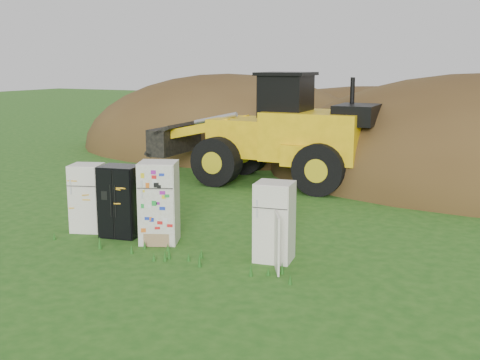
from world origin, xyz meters
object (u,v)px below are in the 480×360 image
object	(u,v)px
fridge_black_side	(121,201)
fridge_open_door	(274,222)
fridge_sticker	(159,202)
fridge_leftmost	(88,198)
wheel_loader	(260,128)

from	to	relation	value
fridge_black_side	fridge_open_door	world-z (taller)	fridge_black_side
fridge_black_side	fridge_sticker	xyz separation A→B (m)	(1.08, -0.02, 0.09)
fridge_leftmost	fridge_black_side	world-z (taller)	fridge_black_side
fridge_leftmost	fridge_black_side	xyz separation A→B (m)	(1.00, -0.00, 0.02)
fridge_sticker	fridge_open_door	world-z (taller)	fridge_sticker
fridge_black_side	wheel_loader	bearing A→B (deg)	78.11
fridge_sticker	fridge_open_door	size ratio (longest dim) A/B	1.13
fridge_leftmost	wheel_loader	bearing A→B (deg)	60.95
fridge_black_side	wheel_loader	distance (m)	7.43
fridge_black_side	fridge_open_door	distance (m)	3.90
fridge_open_door	fridge_leftmost	bearing A→B (deg)	171.09
fridge_sticker	fridge_open_door	xyz separation A→B (m)	(2.82, 0.00, -0.10)
fridge_open_door	wheel_loader	bearing A→B (deg)	108.33
wheel_loader	fridge_sticker	bearing A→B (deg)	-85.07
fridge_black_side	wheel_loader	world-z (taller)	wheel_loader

